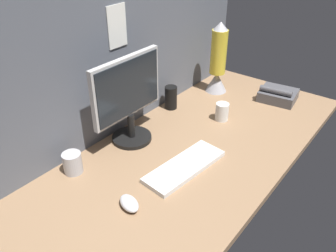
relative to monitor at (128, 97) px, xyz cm
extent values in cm
cube|color=#8C6B4C|center=(8.09, -25.11, -22.88)|extent=(180.00, 80.00, 3.00)
cube|color=#565B66|center=(8.09, 12.39, 16.62)|extent=(180.00, 5.00, 76.01)
cube|color=white|center=(5.82, 9.59, 27.26)|extent=(10.30, 0.40, 17.55)
cylinder|color=black|center=(0.00, -0.61, -20.48)|extent=(18.00, 18.00, 1.80)
cylinder|color=black|center=(0.00, -0.61, -14.08)|extent=(3.20, 3.20, 11.00)
cube|color=#B7B7B7|center=(0.00, 0.39, 4.61)|extent=(38.21, 2.40, 26.38)
cube|color=black|center=(0.00, -1.01, 4.61)|extent=(35.81, 0.60, 23.98)
cube|color=silver|center=(-2.45, -32.08, -20.38)|extent=(38.14, 16.73, 2.00)
ellipsoid|color=silver|center=(-31.93, -29.36, -19.68)|extent=(8.49, 10.92, 3.40)
cylinder|color=black|center=(34.78, 3.75, -15.26)|extent=(6.46, 6.46, 12.23)
cylinder|color=white|center=(40.72, -23.74, -16.92)|extent=(6.48, 6.48, 8.92)
torus|color=white|center=(44.76, -23.74, -16.47)|extent=(4.93, 1.00, 4.93)
cylinder|color=#B2B2B7|center=(-31.34, 1.79, -17.07)|extent=(7.53, 7.53, 8.63)
cone|color=#A5A5AD|center=(67.61, -4.04, -15.83)|extent=(12.21, 12.21, 11.10)
cylinder|color=gold|center=(67.61, -4.04, 1.93)|extent=(8.88, 8.88, 24.42)
cone|color=#A5A5AD|center=(67.61, -4.04, 16.36)|extent=(7.99, 7.99, 4.44)
cube|color=#4C4C51|center=(78.63, -37.11, -18.58)|extent=(19.36, 21.08, 5.60)
cylinder|color=#4C4C51|center=(73.96, -37.11, -14.18)|extent=(5.43, 17.37, 3.20)
camera|label=1|loc=(-93.57, -94.93, 67.06)|focal=37.02mm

